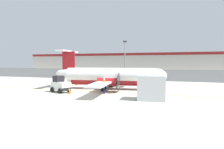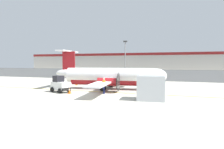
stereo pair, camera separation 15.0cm
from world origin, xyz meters
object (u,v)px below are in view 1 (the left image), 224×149
cargo_container (152,88)px  parked_car_5 (188,75)px  ground_crew_worker (104,85)px  traffic_cone_near_left (70,91)px  traffic_cone_near_right (68,88)px  parked_car_1 (115,71)px  commuter_airplane (111,77)px  traffic_cone_far_left (76,83)px  parked_car_6 (209,75)px  baggage_tug (60,85)px  traffic_cone_far_right (96,84)px  parked_car_4 (162,74)px  parked_car_2 (121,73)px  apron_light_pole (125,57)px  parked_car_3 (145,73)px  parked_car_0 (88,72)px

cargo_container → parked_car_5: (4.06, 24.58, -0.21)m
ground_crew_worker → traffic_cone_near_left: 3.81m
traffic_cone_near_right → parked_car_1: bearing=98.0°
commuter_airplane → traffic_cone_far_left: commuter_airplane is taller
traffic_cone_far_left → parked_car_6: size_ratio=0.15×
traffic_cone_near_right → traffic_cone_far_left: 5.32m
baggage_tug → traffic_cone_far_right: bearing=100.1°
parked_car_1 → parked_car_5: 22.68m
baggage_tug → traffic_cone_far_right: (1.39, 6.93, -0.54)m
ground_crew_worker → parked_car_4: size_ratio=0.40×
baggage_tug → parked_car_2: bearing=112.4°
apron_light_pole → ground_crew_worker: bearing=-83.7°
traffic_cone_near_left → parked_car_6: (17.14, 26.37, 0.58)m
parked_car_2 → parked_car_4: bearing=0.4°
commuter_airplane → traffic_cone_far_left: bearing=151.7°
commuter_airplane → parked_car_1: size_ratio=3.67×
baggage_tug → apron_light_pole: (3.50, 15.35, 3.45)m
parked_car_3 → traffic_cone_far_right: bearing=-101.7°
cargo_container → parked_car_5: bearing=75.1°
baggage_tug → traffic_cone_near_right: (-0.10, 1.74, -0.54)m
parked_car_3 → parked_car_6: size_ratio=0.97×
traffic_cone_far_left → parked_car_3: size_ratio=0.15×
cargo_container → traffic_cone_far_left: bearing=140.4°
traffic_cone_far_right → commuter_airplane: bearing=-37.9°
traffic_cone_far_left → parked_car_3: parked_car_3 is taller
commuter_airplane → traffic_cone_near_right: 5.61m
traffic_cone_far_right → parked_car_1: 28.80m
traffic_cone_near_left → parked_car_6: 31.46m
parked_car_0 → parked_car_4: size_ratio=1.00×
parked_car_6 → parked_car_1: bearing=-29.0°
parked_car_5 → apron_light_pole: (-11.02, -7.81, 3.41)m
baggage_tug → parked_car_2: baggage_tug is taller
parked_car_4 → parked_car_5: 5.98m
traffic_cone_near_right → parked_car_0: 29.07m
parked_car_4 → parked_car_5: size_ratio=0.98×
traffic_cone_near_left → parked_car_4: bearing=73.9°
parked_car_5 → cargo_container: bearing=74.4°
parked_car_2 → traffic_cone_far_left: bearing=-91.0°
commuter_airplane → parked_car_0: (-14.92, 24.60, -0.71)m
parked_car_0 → parked_car_6: size_ratio=0.97×
ground_crew_worker → traffic_cone_far_left: size_ratio=2.66×
parked_car_3 → parked_car_5: same height
commuter_airplane → parked_car_2: bearing=95.8°
traffic_cone_far_left → parked_car_6: 27.89m
traffic_cone_far_right → baggage_tug: bearing=-101.4°
baggage_tug → ground_crew_worker: bearing=27.6°
traffic_cone_far_left → parked_car_4: bearing=60.2°
ground_crew_worker → parked_car_5: same height
baggage_tug → parked_car_6: size_ratio=0.59×
parked_car_2 → parked_car_6: 19.10m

